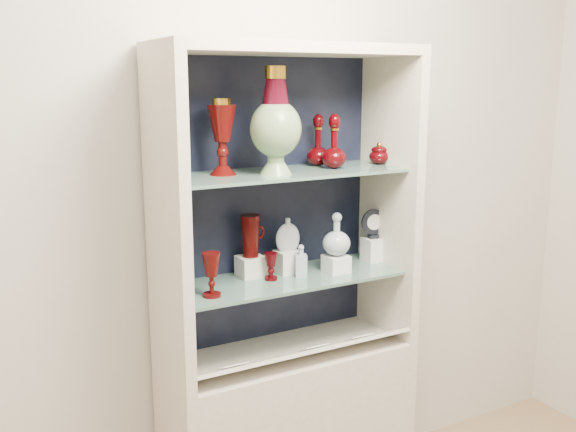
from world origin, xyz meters
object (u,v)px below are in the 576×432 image
cobalt_goblet (177,270)px  flat_flask (288,234)px  clear_round_decanter (337,235)px  ruby_goblet_small (271,266)px  pedestal_lamp_left (175,143)px  ruby_decanter_b (334,140)px  ruby_goblet_tall (211,275)px  cameo_medallion (374,223)px  clear_square_bottle (301,261)px  ruby_pitcher (250,236)px  pedestal_lamp_right (222,137)px  enamel_urn (276,121)px  lidded_bowl (379,153)px  ruby_decanter_a (318,137)px

cobalt_goblet → flat_flask: bearing=5.3°
clear_round_decanter → ruby_goblet_small: bearing=172.4°
pedestal_lamp_left → ruby_decanter_b: size_ratio=1.15×
ruby_goblet_small → flat_flask: 0.16m
flat_flask → ruby_goblet_tall: bearing=-149.9°
flat_flask → cameo_medallion: 0.40m
clear_square_bottle → cameo_medallion: 0.40m
flat_flask → clear_round_decanter: 0.20m
ruby_pitcher → cameo_medallion: 0.56m
pedestal_lamp_right → flat_flask: (0.28, 0.02, -0.40)m
pedestal_lamp_left → ruby_goblet_small: bearing=3.2°
ruby_goblet_small → ruby_decanter_b: bearing=-3.7°
enamel_urn → lidded_bowl: 0.53m
ruby_pitcher → ruby_goblet_tall: bearing=-154.4°
pedestal_lamp_left → enamel_urn: (0.37, -0.03, 0.06)m
ruby_decanter_a → cameo_medallion: bearing=-12.3°
pedestal_lamp_right → flat_flask: size_ratio=1.98×
ruby_goblet_tall → cobalt_goblet: bearing=140.0°
ruby_pitcher → cameo_medallion: (0.55, -0.06, 0.00)m
cobalt_goblet → cameo_medallion: bearing=1.0°
pedestal_lamp_right → ruby_goblet_small: 0.54m
pedestal_lamp_right → ruby_decanter_b: pedestal_lamp_right is taller
pedestal_lamp_left → flat_flask: size_ratio=1.87×
pedestal_lamp_left → ruby_decanter_a: size_ratio=1.12×
pedestal_lamp_left → cobalt_goblet: pedestal_lamp_left is taller
ruby_pitcher → lidded_bowl: bearing=-16.5°
ruby_decanter_b → ruby_pitcher: bearing=162.7°
ruby_decanter_b → ruby_goblet_tall: size_ratio=1.40×
ruby_goblet_tall → ruby_goblet_small: bearing=14.7°
pedestal_lamp_right → ruby_goblet_tall: pedestal_lamp_right is taller
pedestal_lamp_right → cameo_medallion: size_ratio=2.11×
ruby_goblet_small → flat_flask: size_ratio=0.77×
enamel_urn → ruby_goblet_tall: size_ratio=2.41×
pedestal_lamp_left → lidded_bowl: (0.88, 0.02, -0.08)m
cobalt_goblet → flat_flask: (0.48, 0.04, 0.07)m
ruby_decanter_a → ruby_pitcher: ruby_decanter_a is taller
ruby_pitcher → cobalt_goblet: bearing=-176.2°
ruby_goblet_tall → ruby_pitcher: (0.23, 0.15, 0.08)m
pedestal_lamp_right → cameo_medallion: bearing=-0.5°
pedestal_lamp_right → flat_flask: bearing=4.4°
cobalt_goblet → clear_square_bottle: cobalt_goblet is taller
pedestal_lamp_right → clear_round_decanter: size_ratio=1.65×
ruby_pitcher → clear_square_bottle: (0.17, -0.10, -0.10)m
enamel_urn → clear_round_decanter: enamel_urn is taller
ruby_pitcher → ruby_goblet_small: bearing=-68.4°
pedestal_lamp_left → pedestal_lamp_right: (0.20, 0.05, 0.01)m
clear_square_bottle → clear_round_decanter: bearing=-6.2°
ruby_decanter_a → ruby_pitcher: bearing=179.7°
ruby_decanter_b → ruby_pitcher: ruby_decanter_b is taller
ruby_decanter_b → cobalt_goblet: bearing=177.5°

